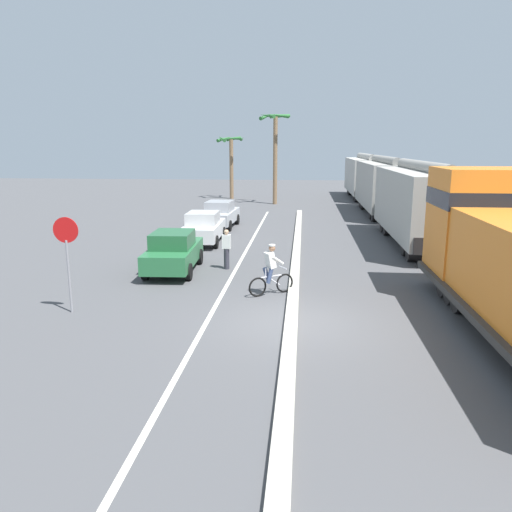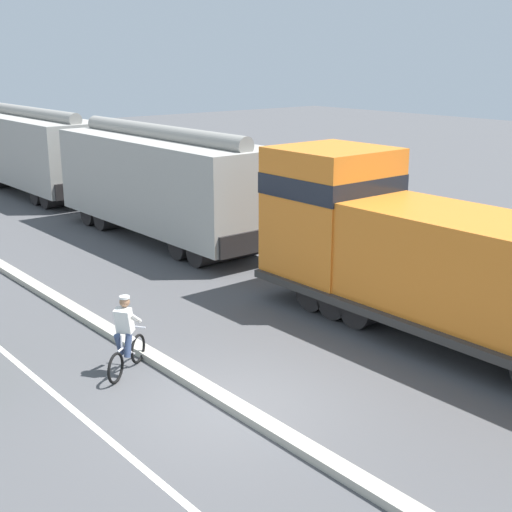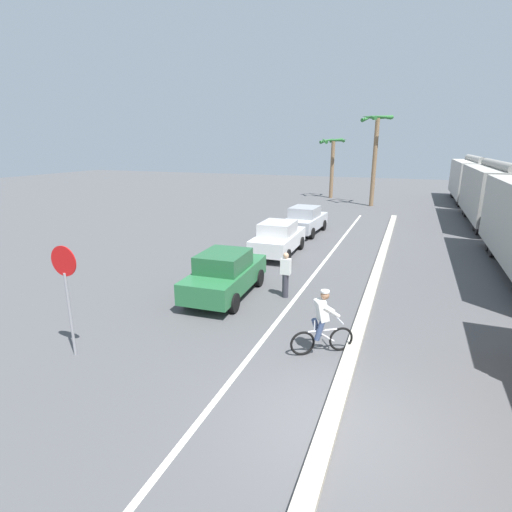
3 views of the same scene
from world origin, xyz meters
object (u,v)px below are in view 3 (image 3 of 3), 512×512
object	(u,v)px
hopper_car_middle	(493,193)
parked_car_white	(278,238)
palm_tree_near	(376,141)
palm_tree_far	(333,153)
pedestrian_by_cars	(286,274)
stop_sign	(66,280)
hopper_car_trailing	(471,179)
cyclist	(322,324)
parked_car_silver	(305,220)
parked_car_green	(225,274)

from	to	relation	value
hopper_car_middle	parked_car_white	world-z (taller)	hopper_car_middle
palm_tree_near	hopper_car_middle	bearing A→B (deg)	-34.77
palm_tree_far	pedestrian_by_cars	world-z (taller)	palm_tree_far
stop_sign	palm_tree_near	world-z (taller)	palm_tree_near
hopper_car_trailing	cyclist	distance (m)	33.22
pedestrian_by_cars	parked_car_silver	bearing A→B (deg)	100.84
pedestrian_by_cars	hopper_car_middle	bearing A→B (deg)	63.32
parked_car_white	parked_car_silver	xyz separation A→B (m)	(0.01, 5.11, 0.00)
palm_tree_near	pedestrian_by_cars	bearing A→B (deg)	-91.53
palm_tree_far	parked_car_white	bearing A→B (deg)	-85.52
cyclist	hopper_car_trailing	bearing A→B (deg)	78.22
hopper_car_trailing	parked_car_silver	distance (m)	21.62
hopper_car_middle	palm_tree_near	bearing A→B (deg)	145.23
hopper_car_trailing	stop_sign	bearing A→B (deg)	-109.89
palm_tree_far	parked_car_silver	bearing A→B (deg)	-84.14
hopper_car_middle	cyclist	xyz separation A→B (m)	(-6.77, -20.90, -1.26)
hopper_car_trailing	parked_car_green	xyz separation A→B (m)	(-10.81, -29.72, -1.26)
hopper_car_middle	parked_car_green	xyz separation A→B (m)	(-10.81, -18.12, -1.26)
cyclist	pedestrian_by_cars	size ratio (longest dim) A/B	1.06
parked_car_green	cyclist	distance (m)	4.90
pedestrian_by_cars	parked_car_green	bearing A→B (deg)	-162.83
parked_car_green	stop_sign	xyz separation A→B (m)	(-1.81, -5.14, 1.21)
parked_car_white	stop_sign	xyz separation A→B (m)	(-1.82, -11.05, 1.21)
hopper_car_trailing	palm_tree_near	bearing A→B (deg)	-144.06
parked_car_white	parked_car_silver	bearing A→B (deg)	89.89
hopper_car_middle	parked_car_green	size ratio (longest dim) A/B	2.48
parked_car_green	parked_car_silver	distance (m)	11.02
hopper_car_middle	cyclist	distance (m)	22.00
hopper_car_middle	parked_car_silver	bearing A→B (deg)	-146.64
parked_car_white	palm_tree_far	distance (m)	22.41
cyclist	stop_sign	bearing A→B (deg)	-158.01
parked_car_white	hopper_car_middle	bearing A→B (deg)	48.51
parked_car_silver	cyclist	xyz separation A→B (m)	(4.01, -13.80, 0.00)
parked_car_green	palm_tree_far	size ratio (longest dim) A/B	0.73
parked_car_green	palm_tree_near	world-z (taller)	palm_tree_near
cyclist	pedestrian_by_cars	xyz separation A→B (m)	(-2.02, 3.40, 0.03)
hopper_car_trailing	cyclist	world-z (taller)	hopper_car_trailing
parked_car_silver	parked_car_white	bearing A→B (deg)	-90.11
parked_car_white	cyclist	distance (m)	9.58
palm_tree_near	pedestrian_by_cars	size ratio (longest dim) A/B	4.73
cyclist	parked_car_green	bearing A→B (deg)	145.43
hopper_car_middle	palm_tree_far	xyz separation A→B (m)	(-12.52, 9.86, 2.24)
hopper_car_middle	palm_tree_near	distance (m)	10.50
parked_car_white	cyclist	world-z (taller)	cyclist
stop_sign	parked_car_green	bearing A→B (deg)	70.63
hopper_car_middle	parked_car_green	bearing A→B (deg)	-120.82
parked_car_white	cyclist	xyz separation A→B (m)	(4.02, -8.69, 0.00)
stop_sign	cyclist	bearing A→B (deg)	21.99
parked_car_green	palm_tree_near	size ratio (longest dim) A/B	0.56
parked_car_silver	cyclist	bearing A→B (deg)	-73.81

